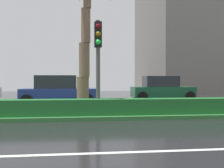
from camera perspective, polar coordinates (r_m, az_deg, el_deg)
traffic_signal_median_right at (r=10.15m, az=-3.05°, el=7.49°), size 0.28×0.43×3.61m
car_in_traffic_third at (r=15.58m, az=-11.61°, el=-1.44°), size 4.30×2.02×1.72m
car_in_traffic_fourth at (r=18.90m, az=10.76°, el=-1.00°), size 4.30×2.02×1.72m
building_far_right at (r=37.43m, az=20.74°, el=9.77°), size 17.33×15.25×14.41m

